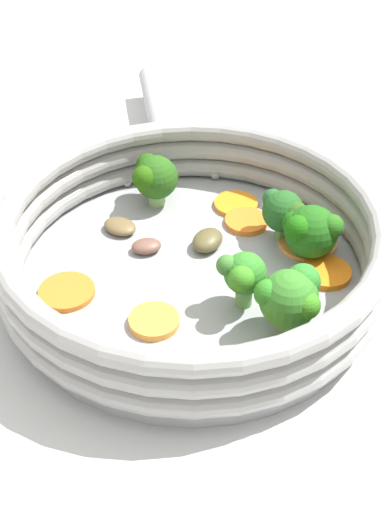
{
  "coord_description": "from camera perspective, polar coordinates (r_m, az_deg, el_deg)",
  "views": [
    {
      "loc": [
        -0.3,
        0.3,
        0.38
      ],
      "look_at": [
        0.0,
        0.0,
        0.03
      ],
      "focal_mm": 50.0,
      "sensor_mm": 36.0,
      "label": 1
    }
  ],
  "objects": [
    {
      "name": "broccoli_floret_0",
      "position": [
        0.51,
        3.9,
        -1.61
      ],
      "size": [
        0.03,
        0.04,
        0.05
      ],
      "color": "#5D984A",
      "rests_on": "skillet"
    },
    {
      "name": "carrot_slice_3",
      "position": [
        0.57,
        10.68,
        -1.29
      ],
      "size": [
        0.06,
        0.06,
        0.01
      ],
      "primitive_type": "cylinder",
      "rotation": [
        0.0,
        0.0,
        0.88
      ],
      "color": "orange",
      "rests_on": "skillet"
    },
    {
      "name": "skillet_rim_wall",
      "position": [
        0.54,
        -0.0,
        1.07
      ],
      "size": [
        0.3,
        0.3,
        0.06
      ],
      "color": "#979695",
      "rests_on": "skillet"
    },
    {
      "name": "carrot_slice_5",
      "position": [
        0.63,
        3.53,
        4.16
      ],
      "size": [
        0.05,
        0.05,
        0.0
      ],
      "primitive_type": "cylinder",
      "rotation": [
        0.0,
        0.0,
        0.67
      ],
      "color": "orange",
      "rests_on": "skillet"
    },
    {
      "name": "skillet_rivet_left",
      "position": [
        0.67,
        1.87,
        6.52
      ],
      "size": [
        0.01,
        0.01,
        0.01
      ],
      "primitive_type": "sphere",
      "color": "#8E939A",
      "rests_on": "skillet"
    },
    {
      "name": "mushroom_piece_2",
      "position": [
        0.58,
        1.25,
        1.28
      ],
      "size": [
        0.03,
        0.04,
        0.01
      ],
      "primitive_type": "ellipsoid",
      "rotation": [
        0.0,
        0.0,
        1.85
      ],
      "color": "brown",
      "rests_on": "skillet"
    },
    {
      "name": "broccoli_floret_3",
      "position": [
        0.58,
        7.33,
        3.63
      ],
      "size": [
        0.04,
        0.03,
        0.04
      ],
      "color": "#5E8E4D",
      "rests_on": "skillet"
    },
    {
      "name": "mushroom_piece_1",
      "position": [
        0.58,
        -3.68,
        0.8
      ],
      "size": [
        0.03,
        0.03,
        0.01
      ],
      "primitive_type": "ellipsoid",
      "rotation": [
        0.0,
        0.0,
        1.01
      ],
      "color": "brown",
      "rests_on": "skillet"
    },
    {
      "name": "ground_plane",
      "position": [
        0.57,
        -0.0,
        -2.33
      ],
      "size": [
        4.0,
        4.0,
        0.0
      ],
      "primitive_type": "plane",
      "color": "#B7BABA"
    },
    {
      "name": "skillet_handle",
      "position": [
        0.75,
        -2.74,
        11.16
      ],
      "size": [
        0.17,
        0.13,
        0.02
      ],
      "primitive_type": "cylinder",
      "rotation": [
        1.57,
        0.0,
        0.93
      ],
      "color": "#999B9E",
      "rests_on": "skillet"
    },
    {
      "name": "carrot_slice_0",
      "position": [
        0.59,
        9.22,
        1.06
      ],
      "size": [
        0.06,
        0.06,
        0.0
      ],
      "primitive_type": "cylinder",
      "rotation": [
        0.0,
        0.0,
        5.93
      ],
      "color": "#EC903F",
      "rests_on": "skillet"
    },
    {
      "name": "carrot_slice_1",
      "position": [
        0.52,
        -3.06,
        -5.22
      ],
      "size": [
        0.05,
        0.05,
        0.01
      ],
      "primitive_type": "cylinder",
      "rotation": [
        0.0,
        0.0,
        4.2
      ],
      "color": "orange",
      "rests_on": "skillet"
    },
    {
      "name": "carrot_slice_4",
      "position": [
        0.61,
        4.36,
        2.78
      ],
      "size": [
        0.04,
        0.04,
        0.0
      ],
      "primitive_type": "cylinder",
      "rotation": [
        0.0,
        0.0,
        1.45
      ],
      "color": "orange",
      "rests_on": "skillet"
    },
    {
      "name": "skillet_rivet_right",
      "position": [
        0.66,
        -5.22,
        5.93
      ],
      "size": [
        0.01,
        0.01,
        0.01
      ],
      "primitive_type": "sphere",
      "color": "#939599",
      "rests_on": "skillet"
    },
    {
      "name": "carrot_slice_2",
      "position": [
        0.55,
        -9.99,
        -2.83
      ],
      "size": [
        0.05,
        0.05,
        0.0
      ],
      "primitive_type": "cylinder",
      "rotation": [
        0.0,
        0.0,
        4.8
      ],
      "color": "orange",
      "rests_on": "skillet"
    },
    {
      "name": "broccoli_floret_1",
      "position": [
        0.5,
        7.87,
        -3.29
      ],
      "size": [
        0.05,
        0.05,
        0.05
      ],
      "color": "olive",
      "rests_on": "skillet"
    },
    {
      "name": "skillet",
      "position": [
        0.57,
        -0.0,
        -1.76
      ],
      "size": [
        0.28,
        0.28,
        0.01
      ],
      "primitive_type": "cylinder",
      "color": "#939699",
      "rests_on": "ground_plane"
    },
    {
      "name": "broccoli_floret_4",
      "position": [
        0.57,
        9.44,
        2.02
      ],
      "size": [
        0.05,
        0.05,
        0.05
      ],
      "color": "#5F8A51",
      "rests_on": "skillet"
    },
    {
      "name": "mushroom_piece_0",
      "position": [
        0.6,
        -5.79,
        2.38
      ],
      "size": [
        0.03,
        0.03,
        0.01
      ],
      "primitive_type": "ellipsoid",
      "rotation": [
        0.0,
        0.0,
        3.35
      ],
      "color": "brown",
      "rests_on": "skillet"
    },
    {
      "name": "broccoli_floret_2",
      "position": [
        0.62,
        -3.07,
        6.4
      ],
      "size": [
        0.04,
        0.04,
        0.05
      ],
      "color": "#86AE66",
      "rests_on": "skillet"
    },
    {
      "name": "carrot_slice_6",
      "position": [
        0.48,
        3.8,
        -8.94
      ],
      "size": [
        0.04,
        0.04,
        0.01
      ],
      "primitive_type": "cylinder",
      "rotation": [
        0.0,
        0.0,
        1.16
      ],
      "color": "orange",
      "rests_on": "skillet"
    }
  ]
}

